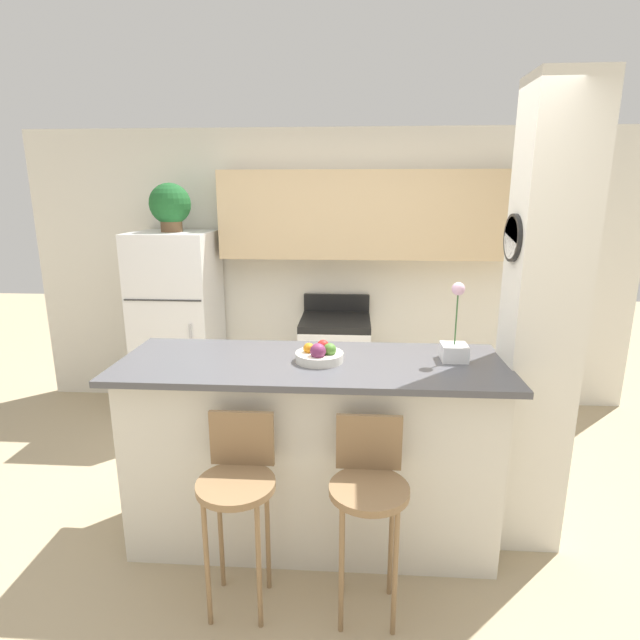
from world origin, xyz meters
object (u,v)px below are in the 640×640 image
bar_stool_left (238,484)px  fruit_bowl (320,355)px  stove_range (335,366)px  potted_plant_on_fridge (170,205)px  refrigerator (179,325)px  orchid_vase (455,342)px  bar_stool_right (369,489)px

bar_stool_left → fruit_bowl: 0.79m
stove_range → potted_plant_on_fridge: (-1.41, -0.03, 1.42)m
stove_range → potted_plant_on_fridge: 2.01m
stove_range → bar_stool_left: (-0.38, -2.22, 0.19)m
refrigerator → bar_stool_left: refrigerator is taller
fruit_bowl → potted_plant_on_fridge: bearing=129.8°
refrigerator → potted_plant_on_fridge: size_ratio=4.06×
stove_range → bar_stool_left: stove_range is taller
stove_range → orchid_vase: orchid_vase is taller
stove_range → orchid_vase: bearing=-66.3°
refrigerator → fruit_bowl: bearing=-50.2°
refrigerator → stove_range: bearing=1.1°
potted_plant_on_fridge → orchid_vase: bearing=-36.9°
bar_stool_right → fruit_bowl: fruit_bowl is taller
bar_stool_left → orchid_vase: 1.36m
bar_stool_right → refrigerator: bearing=127.0°
potted_plant_on_fridge → orchid_vase: (2.12, -1.59, -0.69)m
bar_stool_right → fruit_bowl: bearing=116.8°
bar_stool_right → potted_plant_on_fridge: potted_plant_on_fridge is taller
potted_plant_on_fridge → orchid_vase: potted_plant_on_fridge is taller
stove_range → potted_plant_on_fridge: bearing=-178.9°
potted_plant_on_fridge → bar_stool_right: bearing=-53.0°
refrigerator → potted_plant_on_fridge: potted_plant_on_fridge is taller
stove_range → fruit_bowl: (-0.03, -1.69, 0.67)m
refrigerator → fruit_bowl: refrigerator is taller
bar_stool_right → orchid_vase: size_ratio=2.21×
refrigerator → bar_stool_left: (1.03, -2.19, -0.19)m
refrigerator → stove_range: (1.41, 0.03, -0.37)m
refrigerator → fruit_bowl: (1.39, -1.66, 0.30)m
orchid_vase → fruit_bowl: 0.74m
bar_stool_right → fruit_bowl: size_ratio=3.67×
orchid_vase → refrigerator: bearing=143.1°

